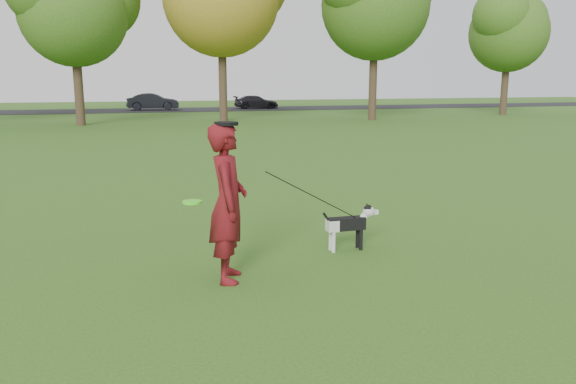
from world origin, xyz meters
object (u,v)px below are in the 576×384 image
object	(u,v)px
man	(228,203)
car_mid	(153,102)
dog	(350,222)
car_right	(256,102)

from	to	relation	value
man	car_mid	distance (m)	40.48
dog	car_right	world-z (taller)	car_right
man	dog	world-z (taller)	man
man	dog	xyz separation A→B (m)	(1.92, 0.74, -0.56)
man	dog	size ratio (longest dim) A/B	2.20
dog	car_mid	size ratio (longest dim) A/B	0.22
dog	car_right	xyz separation A→B (m)	(7.90, 39.72, 0.16)
car_mid	car_right	distance (m)	8.54
car_right	man	bearing A→B (deg)	169.55
man	car_right	world-z (taller)	man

